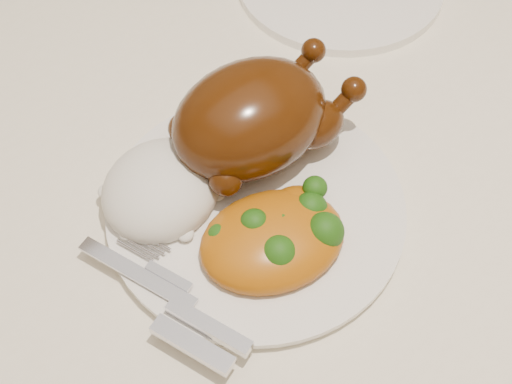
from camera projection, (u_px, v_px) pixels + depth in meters
dining_table at (301, 205)px, 0.75m from camera, size 1.60×0.90×0.76m
tablecloth at (305, 163)px, 0.69m from camera, size 1.73×1.03×0.18m
dinner_plate at (256, 209)px, 0.62m from camera, size 0.26×0.26×0.01m
roast_chicken at (254, 117)px, 0.62m from camera, size 0.18×0.12×0.09m
rice_mound at (161, 190)px, 0.61m from camera, size 0.14×0.13×0.06m
mac_and_cheese at (279, 235)px, 0.59m from camera, size 0.14×0.12×0.05m
cutlery at (182, 313)px, 0.55m from camera, size 0.06×0.17×0.01m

